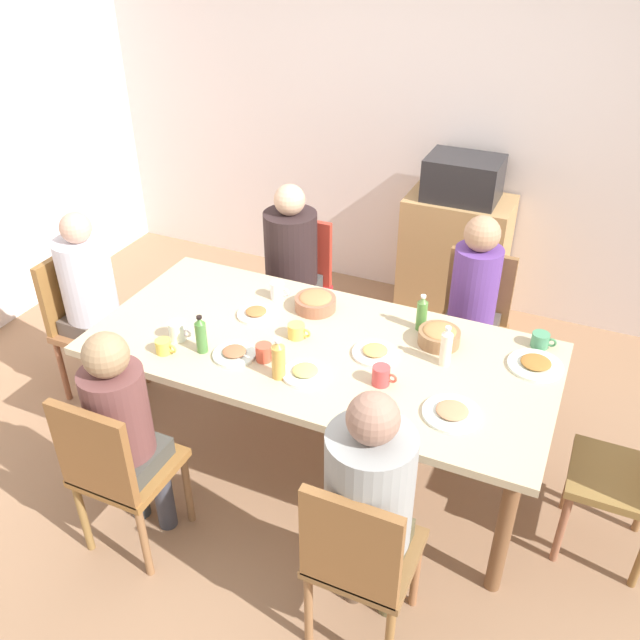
% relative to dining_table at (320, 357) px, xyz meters
% --- Properties ---
extents(ground_plane, '(6.24, 6.24, 0.00)m').
position_rel_dining_table_xyz_m(ground_plane, '(0.00, 0.00, -0.68)').
color(ground_plane, '#916C4F').
extents(wall_back, '(5.44, 0.12, 2.60)m').
position_rel_dining_table_xyz_m(wall_back, '(0.00, 2.04, 0.62)').
color(wall_back, silver).
rests_on(wall_back, ground_plane).
extents(dining_table, '(2.27, 1.06, 0.74)m').
position_rel_dining_table_xyz_m(dining_table, '(0.00, 0.00, 0.00)').
color(dining_table, '#C0AD8A').
rests_on(dining_table, ground_plane).
extents(chair_0, '(0.40, 0.40, 0.90)m').
position_rel_dining_table_xyz_m(chair_0, '(0.57, 0.91, -0.16)').
color(chair_0, olive).
rests_on(chair_0, ground_plane).
extents(person_0, '(0.30, 0.30, 1.19)m').
position_rel_dining_table_xyz_m(person_0, '(0.57, 0.82, 0.03)').
color(person_0, brown).
rests_on(person_0, ground_plane).
extents(chair_1, '(0.40, 0.40, 0.90)m').
position_rel_dining_table_xyz_m(chair_1, '(0.57, -0.91, -0.16)').
color(chair_1, brown).
rests_on(chair_1, ground_plane).
extents(person_1, '(0.33, 0.33, 1.23)m').
position_rel_dining_table_xyz_m(person_1, '(0.57, -0.82, 0.06)').
color(person_1, brown).
rests_on(person_1, ground_plane).
extents(chair_2, '(0.40, 0.40, 0.90)m').
position_rel_dining_table_xyz_m(chair_2, '(-1.52, 0.00, -0.16)').
color(chair_2, brown).
rests_on(chair_2, ground_plane).
extents(person_2, '(0.30, 0.30, 1.19)m').
position_rel_dining_table_xyz_m(person_2, '(-1.43, 0.00, 0.03)').
color(person_2, brown).
rests_on(person_2, ground_plane).
extents(chair_3, '(0.40, 0.40, 0.90)m').
position_rel_dining_table_xyz_m(chair_3, '(1.52, 0.00, -0.16)').
color(chair_3, olive).
rests_on(chair_3, ground_plane).
extents(chair_4, '(0.40, 0.40, 0.90)m').
position_rel_dining_table_xyz_m(chair_4, '(-0.57, 0.91, -0.16)').
color(chair_4, '#AE2529').
rests_on(chair_4, ground_plane).
extents(person_4, '(0.33, 0.33, 1.19)m').
position_rel_dining_table_xyz_m(person_4, '(-0.57, 0.82, 0.04)').
color(person_4, '#374541').
rests_on(person_4, ground_plane).
extents(chair_5, '(0.40, 0.40, 0.90)m').
position_rel_dining_table_xyz_m(chair_5, '(-0.57, -0.91, -0.16)').
color(chair_5, olive).
rests_on(chair_5, ground_plane).
extents(person_5, '(0.30, 0.30, 1.16)m').
position_rel_dining_table_xyz_m(person_5, '(-0.57, -0.82, 0.01)').
color(person_5, '#353B3E').
rests_on(person_5, ground_plane).
extents(plate_0, '(0.21, 0.21, 0.04)m').
position_rel_dining_table_xyz_m(plate_0, '(-0.34, -0.25, 0.08)').
color(plate_0, silver).
rests_on(plate_0, dining_table).
extents(plate_1, '(0.20, 0.20, 0.04)m').
position_rel_dining_table_xyz_m(plate_1, '(-0.42, 0.12, 0.08)').
color(plate_1, white).
rests_on(plate_1, dining_table).
extents(plate_2, '(0.22, 0.22, 0.04)m').
position_rel_dining_table_xyz_m(plate_2, '(0.27, 0.04, 0.08)').
color(plate_2, white).
rests_on(plate_2, dining_table).
extents(plate_3, '(0.22, 0.22, 0.04)m').
position_rel_dining_table_xyz_m(plate_3, '(0.03, -0.24, 0.08)').
color(plate_3, white).
rests_on(plate_3, dining_table).
extents(plate_4, '(0.25, 0.25, 0.04)m').
position_rel_dining_table_xyz_m(plate_4, '(0.73, -0.24, 0.08)').
color(plate_4, silver).
rests_on(plate_4, dining_table).
extents(plate_5, '(0.26, 0.26, 0.04)m').
position_rel_dining_table_xyz_m(plate_5, '(0.99, 0.25, 0.08)').
color(plate_5, silver).
rests_on(plate_5, dining_table).
extents(bowl_0, '(0.22, 0.22, 0.09)m').
position_rel_dining_table_xyz_m(bowl_0, '(-0.16, 0.30, 0.11)').
color(bowl_0, '#9D6147').
rests_on(bowl_0, dining_table).
extents(bowl_1, '(0.21, 0.21, 0.09)m').
position_rel_dining_table_xyz_m(bowl_1, '(0.53, 0.26, 0.11)').
color(bowl_1, '#926945').
rests_on(bowl_1, dining_table).
extents(cup_0, '(0.12, 0.09, 0.10)m').
position_rel_dining_table_xyz_m(cup_0, '(-0.67, -0.23, 0.12)').
color(cup_0, white).
rests_on(cup_0, dining_table).
extents(cup_1, '(0.12, 0.09, 0.07)m').
position_rel_dining_table_xyz_m(cup_1, '(-0.14, 0.02, 0.10)').
color(cup_1, '#ECC454').
rests_on(cup_1, dining_table).
extents(cup_2, '(0.12, 0.09, 0.07)m').
position_rel_dining_table_xyz_m(cup_2, '(0.99, 0.44, 0.10)').
color(cup_2, '#498D63').
rests_on(cup_2, dining_table).
extents(cup_3, '(0.11, 0.08, 0.07)m').
position_rel_dining_table_xyz_m(cup_3, '(-0.66, -0.36, 0.10)').
color(cup_3, '#E5CA4C').
rests_on(cup_3, dining_table).
extents(cup_4, '(0.12, 0.08, 0.09)m').
position_rel_dining_table_xyz_m(cup_4, '(0.38, -0.16, 0.11)').
color(cup_4, '#CC4444').
rests_on(cup_4, dining_table).
extents(cup_5, '(0.11, 0.08, 0.08)m').
position_rel_dining_table_xyz_m(cup_5, '(-0.19, -0.21, 0.11)').
color(cup_5, '#D64F38').
rests_on(cup_5, dining_table).
extents(cup_6, '(0.11, 0.07, 0.10)m').
position_rel_dining_table_xyz_m(cup_6, '(-0.40, 0.32, 0.11)').
color(cup_6, white).
rests_on(cup_6, dining_table).
extents(bottle_0, '(0.06, 0.06, 0.21)m').
position_rel_dining_table_xyz_m(bottle_0, '(-0.07, -0.30, 0.16)').
color(bottle_0, gold).
rests_on(bottle_0, dining_table).
extents(bottle_1, '(0.05, 0.05, 0.20)m').
position_rel_dining_table_xyz_m(bottle_1, '(0.41, 0.35, 0.16)').
color(bottle_1, '#4B8438').
rests_on(bottle_1, dining_table).
extents(bottle_2, '(0.05, 0.05, 0.20)m').
position_rel_dining_table_xyz_m(bottle_2, '(-0.50, -0.27, 0.16)').
color(bottle_2, '#4A7F3C').
rests_on(bottle_2, dining_table).
extents(bottle_3, '(0.05, 0.05, 0.21)m').
position_rel_dining_table_xyz_m(bottle_3, '(0.60, 0.10, 0.16)').
color(bottle_3, silver).
rests_on(bottle_3, dining_table).
extents(side_cabinet, '(0.70, 0.44, 0.90)m').
position_rel_dining_table_xyz_m(side_cabinet, '(0.25, 1.74, -0.23)').
color(side_cabinet, tan).
rests_on(side_cabinet, ground_plane).
extents(microwave, '(0.48, 0.36, 0.28)m').
position_rel_dining_table_xyz_m(microwave, '(0.25, 1.74, 0.36)').
color(microwave, '#262426').
rests_on(microwave, side_cabinet).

